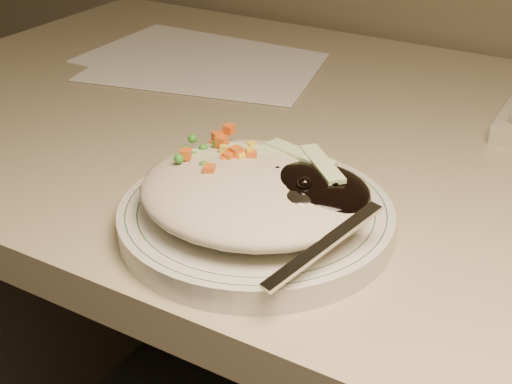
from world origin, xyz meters
The scene contains 5 objects.
desk centered at (0.00, 1.38, 0.54)m, with size 1.40×0.70×0.74m.
plate centered at (-0.08, 1.16, 0.75)m, with size 0.23×0.23×0.02m, color beige.
plate_rim centered at (-0.08, 1.16, 0.76)m, with size 0.22×0.22×0.00m.
meal centered at (-0.08, 1.16, 0.78)m, with size 0.21×0.19×0.05m.
papers centered at (-0.37, 1.49, 0.74)m, with size 0.36×0.27×0.00m.
Camera 1 is at (0.18, 0.71, 1.06)m, focal length 50.00 mm.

